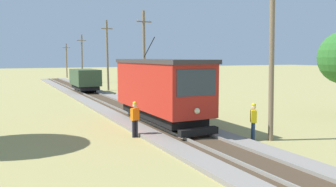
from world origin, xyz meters
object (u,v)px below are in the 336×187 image
(track_worker, at_px, (253,120))
(second_worker, at_px, (135,118))
(utility_pole_near_tram, at_px, (272,53))
(freight_car, at_px, (85,79))
(utility_pole_mid, at_px, (144,56))
(utility_pole_far, at_px, (107,55))
(red_tram, at_px, (161,88))
(utility_pole_distant, at_px, (82,58))
(utility_pole_horizon, at_px, (67,60))
(gravel_pile, at_px, (128,89))

(track_worker, bearing_deg, second_worker, 176.03)
(utility_pole_near_tram, bearing_deg, second_worker, 149.05)
(utility_pole_near_tram, bearing_deg, freight_car, 97.48)
(utility_pole_mid, height_order, track_worker, utility_pole_mid)
(freight_car, distance_m, utility_pole_far, 4.89)
(track_worker, bearing_deg, utility_pole_mid, 115.24)
(freight_car, distance_m, second_worker, 21.66)
(second_worker, bearing_deg, utility_pole_near_tram, -133.60)
(red_tram, distance_m, utility_pole_near_tram, 6.51)
(utility_pole_mid, xyz_separation_m, utility_pole_distant, (-0.00, 25.84, -0.27))
(utility_pole_far, height_order, track_worker, utility_pole_far)
(utility_pole_mid, height_order, utility_pole_horizon, utility_pole_mid)
(utility_pole_distant, xyz_separation_m, second_worker, (-5.56, -38.27, -2.84))
(utility_pole_far, distance_m, gravel_pile, 7.24)
(utility_pole_horizon, height_order, gravel_pile, utility_pole_horizon)
(freight_car, distance_m, utility_pole_near_tram, 25.21)
(utility_pole_distant, bearing_deg, utility_pole_far, -90.00)
(utility_pole_far, bearing_deg, track_worker, -91.50)
(utility_pole_near_tram, distance_m, utility_pole_distant, 41.60)
(utility_pole_distant, distance_m, track_worker, 41.38)
(track_worker, xyz_separation_m, second_worker, (-4.86, 3.01, 0.00))
(utility_pole_horizon, distance_m, gravel_pile, 34.81)
(utility_pole_distant, bearing_deg, utility_pole_horizon, 90.00)
(red_tram, distance_m, gravel_pile, 16.20)
(utility_pole_near_tram, bearing_deg, red_tram, 121.61)
(utility_pole_mid, relative_size, second_worker, 4.48)
(red_tram, xyz_separation_m, utility_pole_near_tram, (3.26, -5.30, 1.92))
(utility_pole_horizon, height_order, second_worker, utility_pole_horizon)
(utility_pole_distant, height_order, gravel_pile, utility_pole_distant)
(utility_pole_near_tram, relative_size, utility_pole_distant, 1.08)
(red_tram, xyz_separation_m, second_worker, (-2.30, -1.96, -1.21))
(freight_car, xyz_separation_m, track_worker, (2.56, -24.54, -0.57))
(utility_pole_near_tram, height_order, gravel_pile, utility_pole_near_tram)
(utility_pole_near_tram, height_order, utility_pole_distant, utility_pole_near_tram)
(freight_car, distance_m, utility_pole_distant, 17.20)
(utility_pole_distant, bearing_deg, track_worker, -90.98)
(utility_pole_horizon, bearing_deg, utility_pole_mid, -90.00)
(freight_car, relative_size, gravel_pile, 1.80)
(red_tram, bearing_deg, utility_pole_near_tram, -58.39)
(utility_pole_near_tram, height_order, track_worker, utility_pole_near_tram)
(utility_pole_distant, distance_m, gravel_pile, 20.81)
(utility_pole_distant, bearing_deg, utility_pole_mid, -90.00)
(gravel_pile, bearing_deg, second_worker, -108.43)
(utility_pole_near_tram, relative_size, utility_pole_far, 0.97)
(utility_pole_near_tram, distance_m, utility_pole_horizon, 55.74)
(track_worker, bearing_deg, red_tram, 145.02)
(utility_pole_far, xyz_separation_m, utility_pole_horizon, (0.00, 28.40, -0.85))
(red_tram, relative_size, gravel_pile, 2.96)
(red_tram, relative_size, utility_pole_far, 1.03)
(utility_pole_distant, xyz_separation_m, utility_pole_horizon, (0.00, 14.13, -0.43))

